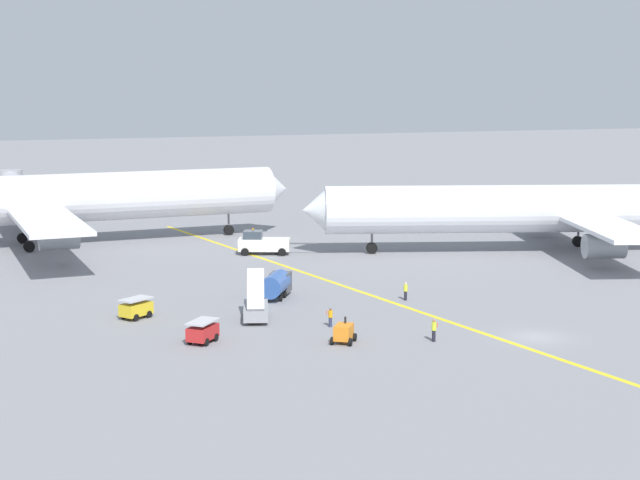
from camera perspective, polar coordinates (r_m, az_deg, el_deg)
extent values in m
plane|color=gray|center=(76.91, 12.55, -5.59)|extent=(600.00, 600.00, 0.00)
cube|color=yellow|center=(83.08, 6.23, -4.33)|extent=(18.36, 118.74, 0.01)
cylinder|color=silver|center=(120.99, -15.27, 2.36)|extent=(54.43, 7.37, 5.91)
cone|color=silver|center=(127.88, -2.58, 3.02)|extent=(2.95, 5.51, 5.44)
cube|color=silver|center=(120.76, -16.53, 1.87)|extent=(7.72, 49.25, 0.44)
cylinder|color=#999EA3|center=(107.60, -15.11, 0.13)|extent=(4.27, 2.71, 2.60)
cylinder|color=#999EA3|center=(134.65, -16.76, 1.79)|extent=(4.27, 2.71, 2.60)
cylinder|color=slate|center=(124.40, -17.11, 0.65)|extent=(0.28, 0.28, 2.43)
cylinder|color=black|center=(124.57, -17.08, 0.10)|extent=(1.31, 0.58, 1.30)
cylinder|color=slate|center=(117.70, -16.76, 0.21)|extent=(0.28, 0.28, 2.43)
cylinder|color=black|center=(117.89, -16.73, -0.37)|extent=(1.31, 0.58, 1.30)
cylinder|color=slate|center=(126.20, -5.39, 1.13)|extent=(0.28, 0.28, 2.43)
cylinder|color=black|center=(126.38, -5.38, 0.59)|extent=(1.31, 0.58, 1.30)
cylinder|color=white|center=(115.76, 13.79, 1.81)|extent=(53.08, 22.14, 5.51)
cone|color=white|center=(110.83, -0.32, 1.76)|extent=(4.24, 5.69, 5.07)
cube|color=white|center=(116.69, 15.04, 1.41)|extent=(18.52, 39.78, 0.44)
cylinder|color=#999EA3|center=(127.16, 13.02, 1.28)|extent=(4.80, 3.78, 2.60)
cylinder|color=#999EA3|center=(106.20, 16.36, -0.36)|extent=(4.80, 3.78, 2.60)
cylinder|color=slate|center=(114.19, 15.99, -0.13)|extent=(0.28, 0.28, 1.97)
cylinder|color=black|center=(114.35, 15.97, -0.62)|extent=(1.41, 0.93, 1.30)
cylinder|color=slate|center=(120.55, 14.94, 0.38)|extent=(0.28, 0.28, 1.97)
cylinder|color=black|center=(120.70, 14.92, -0.08)|extent=(1.41, 0.93, 1.30)
cylinder|color=slate|center=(111.86, 3.07, 0.02)|extent=(0.28, 0.28, 1.97)
cylinder|color=black|center=(112.02, 3.06, -0.48)|extent=(1.41, 0.93, 1.30)
cube|color=white|center=(111.64, -3.29, -0.26)|extent=(6.35, 4.52, 1.36)
cube|color=#333D47|center=(111.58, -3.96, 0.32)|extent=(2.70, 2.61, 0.90)
cylinder|color=#4C4C51|center=(111.33, -0.97, -0.20)|extent=(3.02, 1.44, 0.20)
sphere|color=orange|center=(111.49, -3.96, 0.64)|extent=(0.24, 0.24, 0.24)
cylinder|color=black|center=(110.77, -4.43, -0.70)|extent=(0.95, 0.63, 0.90)
cylinder|color=black|center=(113.14, -4.30, -0.50)|extent=(0.95, 0.63, 0.90)
cylinder|color=black|center=(110.41, -2.25, -0.71)|extent=(0.95, 0.63, 0.90)
cylinder|color=black|center=(112.78, -2.17, -0.51)|extent=(0.95, 0.63, 0.90)
cube|color=orange|center=(73.26, 1.40, -5.42)|extent=(2.03, 2.16, 1.10)
cylinder|color=black|center=(73.57, 1.50, -4.72)|extent=(0.16, 0.16, 0.50)
cylinder|color=black|center=(72.54, 1.80, -6.02)|extent=(0.52, 0.60, 0.60)
cylinder|color=black|center=(72.85, 0.72, -5.95)|extent=(0.52, 0.60, 0.60)
cylinder|color=black|center=(73.95, 2.06, -5.73)|extent=(0.52, 0.60, 0.60)
cylinder|color=black|center=(74.26, 1.00, -5.66)|extent=(0.52, 0.60, 0.60)
cube|color=gold|center=(82.28, -10.76, -4.00)|extent=(3.00, 2.69, 1.00)
cube|color=#B2B2B7|center=(82.09, -10.77, -3.43)|extent=(3.15, 2.83, 0.12)
cylinder|color=black|center=(81.39, -10.78, -4.51)|extent=(0.61, 0.50, 0.60)
cylinder|color=black|center=(82.38, -11.46, -4.37)|extent=(0.61, 0.50, 0.60)
cylinder|color=black|center=(82.42, -10.03, -4.32)|extent=(0.61, 0.50, 0.60)
cylinder|color=black|center=(83.39, -10.72, -4.18)|extent=(0.61, 0.50, 0.60)
cube|color=gray|center=(80.41, -3.79, -4.17)|extent=(3.29, 4.90, 1.00)
cube|color=silver|center=(79.71, -3.81, -2.89)|extent=(2.62, 4.40, 2.71)
cylinder|color=black|center=(81.27, -4.28, -4.39)|extent=(0.38, 0.63, 0.60)
cylinder|color=black|center=(81.26, -3.29, -4.38)|extent=(0.38, 0.63, 0.60)
cylinder|color=black|center=(79.81, -4.29, -4.64)|extent=(0.38, 0.63, 0.60)
cylinder|color=black|center=(79.80, -3.29, -4.63)|extent=(0.38, 0.63, 0.60)
cube|color=red|center=(73.84, -6.91, -5.41)|extent=(2.87, 2.92, 1.00)
cube|color=#B2B2B7|center=(73.63, -6.92, -4.77)|extent=(3.02, 3.07, 0.12)
cylinder|color=black|center=(73.00, -6.70, -5.98)|extent=(0.56, 0.57, 0.60)
cylinder|color=black|center=(73.66, -7.66, -5.87)|extent=(0.56, 0.57, 0.60)
cylinder|color=black|center=(74.28, -6.15, -5.71)|extent=(0.56, 0.57, 0.60)
cylinder|color=black|center=(74.93, -7.10, -5.60)|extent=(0.56, 0.57, 0.60)
cylinder|color=#2D5199|center=(87.97, -2.64, -2.61)|extent=(3.86, 4.44, 2.00)
cube|color=#4C4C51|center=(89.91, -2.33, -2.48)|extent=(2.46, 2.47, 1.80)
cylinder|color=black|center=(89.08, -2.96, -3.18)|extent=(0.49, 0.61, 0.60)
cylinder|color=black|center=(88.74, -2.08, -3.23)|extent=(0.49, 0.61, 0.60)
cylinder|color=black|center=(87.66, -3.20, -3.39)|extent=(0.49, 0.61, 0.60)
cylinder|color=black|center=(87.32, -2.31, -3.43)|extent=(0.49, 0.61, 0.60)
cylinder|color=black|center=(74.23, 6.70, -5.62)|extent=(0.28, 0.28, 0.88)
cylinder|color=#D1E02D|center=(74.04, 6.71, -5.05)|extent=(0.36, 0.36, 0.63)
sphere|color=#9E704C|center=(73.94, 6.72, -4.73)|extent=(0.24, 0.24, 0.24)
cylinder|color=#F24C19|center=(73.86, 6.91, -4.99)|extent=(0.05, 0.05, 0.40)
cylinder|color=black|center=(88.00, 5.05, -3.28)|extent=(0.28, 0.28, 0.84)
cylinder|color=#D1E02D|center=(87.85, 5.05, -2.82)|extent=(0.36, 0.36, 0.59)
sphere|color=beige|center=(87.77, 5.06, -2.56)|extent=(0.23, 0.23, 0.23)
cylinder|color=#2D3351|center=(78.15, 0.61, -4.84)|extent=(0.28, 0.28, 0.79)
cylinder|color=orange|center=(77.99, 0.62, -4.36)|extent=(0.36, 0.36, 0.56)
sphere|color=brown|center=(77.90, 0.62, -4.09)|extent=(0.21, 0.21, 0.21)
cylinder|color=#F24C19|center=(77.96, 0.39, -4.28)|extent=(0.05, 0.05, 0.40)
cylinder|color=#B7B7BC|center=(147.65, -17.69, 2.93)|extent=(4.41, 21.89, 3.20)
cylinder|color=#99999E|center=(158.47, -17.75, 3.31)|extent=(3.84, 3.84, 3.52)
cylinder|color=#595960|center=(157.70, -17.70, 2.47)|extent=(0.70, 0.70, 4.51)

